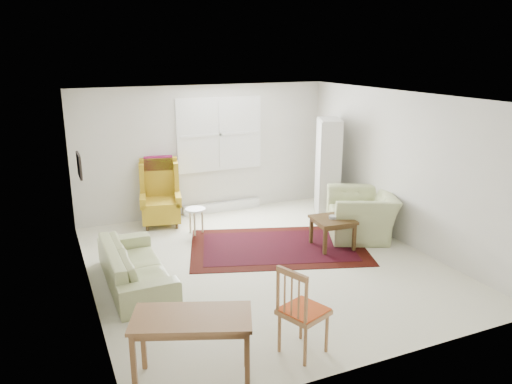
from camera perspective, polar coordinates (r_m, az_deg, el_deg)
name	(u,v)px	position (r m, az deg, el deg)	size (l,w,h in m)	color
room	(260,180)	(7.44, 0.41, 1.37)	(5.04, 5.54, 2.51)	beige
rug	(278,246)	(8.26, 2.51, -6.22)	(2.84, 1.83, 0.03)	black
sofa	(135,258)	(7.06, -13.65, -7.31)	(1.95, 0.76, 0.79)	tan
armchair	(362,210)	(8.78, 11.97, -2.03)	(1.21, 1.06, 0.94)	tan
wingback_chair	(160,193)	(9.26, -10.90, -0.08)	(0.71, 0.75, 1.24)	#B6921C
coffee_table	(332,233)	(8.26, 8.72, -4.62)	(0.62, 0.62, 0.50)	#442D15
stool	(196,221)	(8.82, -6.91, -3.32)	(0.35, 0.35, 0.48)	white
cabinet	(328,168)	(9.68, 8.27, 2.73)	(0.40, 0.76, 1.89)	silver
desk	(193,349)	(5.06, -7.23, -17.42)	(1.13, 0.56, 0.72)	#9A693E
desk_chair	(304,309)	(5.40, 5.48, -13.21)	(0.44, 0.44, 1.01)	#9A693E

